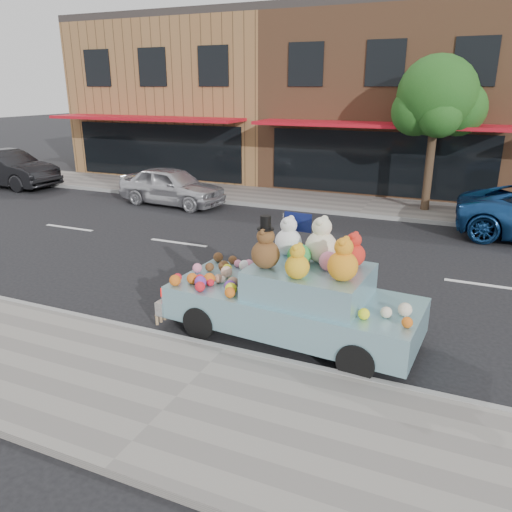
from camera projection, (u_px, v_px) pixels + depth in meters
The scene contains 11 objects.
ground at pixel (314, 262), 12.60m from camera, with size 120.00×120.00×0.00m, color black.
near_sidewalk at pixel (176, 400), 6.93m from camera, with size 60.00×3.00×0.12m, color gray.
far_sidewalk at pixel (367, 206), 18.22m from camera, with size 60.00×3.00×0.12m, color gray.
near_kerb at pixel (225, 350), 8.23m from camera, with size 60.00×0.12×0.13m, color gray.
far_kerb at pixel (358, 215), 16.92m from camera, with size 60.00×0.12×0.13m, color gray.
storefront_left at pixel (199, 98), 25.59m from camera, with size 10.00×9.80×7.30m.
storefront_mid at pixel (398, 100), 21.82m from camera, with size 10.00×9.80×7.30m.
street_tree at pixel (437, 103), 16.33m from camera, with size 3.00×2.70×5.22m.
car_silver at pixel (172, 186), 18.46m from camera, with size 1.66×4.12×1.40m, color silver.
car_dark at pixel (7, 169), 21.75m from camera, with size 1.68×4.81×1.58m, color black.
art_car at pixel (294, 296), 8.56m from camera, with size 4.60×2.07×2.24m.
Camera 1 is at (3.37, -11.49, 4.19)m, focal length 35.00 mm.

